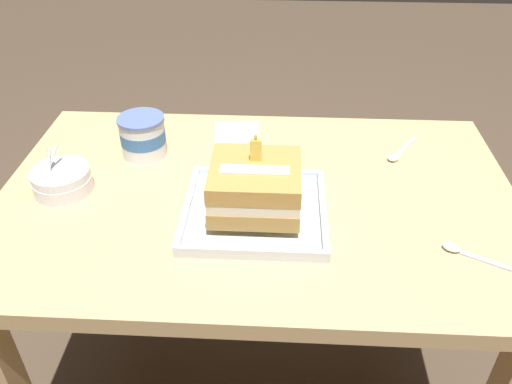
{
  "coord_description": "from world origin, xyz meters",
  "views": [
    {
      "loc": [
        0.05,
        -0.9,
        1.34
      ],
      "look_at": [
        -0.0,
        -0.04,
        0.72
      ],
      "focal_mm": 36.61,
      "sensor_mm": 36.0,
      "label": 1
    }
  ],
  "objects": [
    {
      "name": "dining_table",
      "position": [
        0.0,
        0.0,
        0.59
      ],
      "size": [
        1.11,
        0.72,
        0.69
      ],
      "color": "tan",
      "rests_on": "ground_plane"
    },
    {
      "name": "foil_tray",
      "position": [
        -0.0,
        -0.07,
        0.7
      ],
      "size": [
        0.28,
        0.27,
        0.02
      ],
      "color": "silver",
      "rests_on": "dining_table"
    },
    {
      "name": "birthday_cake",
      "position": [
        -0.0,
        -0.07,
        0.76
      ],
      "size": [
        0.17,
        0.17,
        0.15
      ],
      "color": "#B88943",
      "rests_on": "foil_tray"
    },
    {
      "name": "bowl_stack",
      "position": [
        -0.42,
        -0.01,
        0.72
      ],
      "size": [
        0.12,
        0.12,
        0.09
      ],
      "color": "white",
      "rests_on": "dining_table"
    },
    {
      "name": "ice_cream_tub",
      "position": [
        -0.28,
        0.15,
        0.74
      ],
      "size": [
        0.11,
        0.11,
        0.1
      ],
      "color": "white",
      "rests_on": "dining_table"
    },
    {
      "name": "serving_spoon_near_tray",
      "position": [
        0.38,
        -0.17,
        0.7
      ],
      "size": [
        0.12,
        0.07,
        0.01
      ],
      "color": "silver",
      "rests_on": "dining_table"
    },
    {
      "name": "serving_spoon_by_bowls",
      "position": [
        0.32,
        0.17,
        0.7
      ],
      "size": [
        0.1,
        0.13,
        0.01
      ],
      "color": "silver",
      "rests_on": "dining_table"
    },
    {
      "name": "napkin_pile",
      "position": [
        -0.06,
        0.23,
        0.71
      ],
      "size": [
        0.12,
        0.11,
        0.02
      ],
      "color": "white",
      "rests_on": "dining_table"
    }
  ]
}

